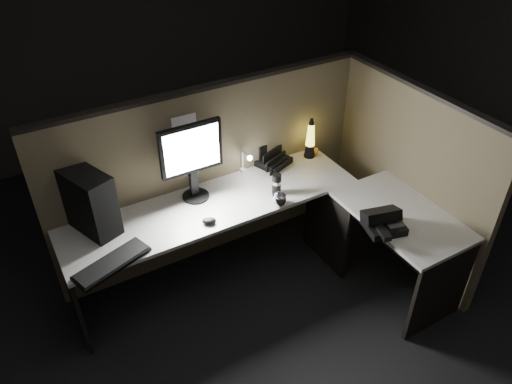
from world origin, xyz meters
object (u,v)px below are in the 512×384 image
monitor (192,155)px  lava_lamp (310,141)px  pc_tower (87,201)px  keyboard (112,263)px  desk_phone (383,222)px

monitor → lava_lamp: bearing=2.1°
monitor → pc_tower: bearing=178.1°
keyboard → lava_lamp: 1.93m
keyboard → lava_lamp: lava_lamp is taller
pc_tower → lava_lamp: pc_tower is taller
monitor → desk_phone: 1.44m
keyboard → desk_phone: size_ratio=1.66×
desk_phone → lava_lamp: bearing=98.4°
monitor → keyboard: (-0.78, -0.42, -0.36)m
desk_phone → pc_tower: bearing=163.9°
lava_lamp → monitor: bearing=-178.0°
monitor → desk_phone: monitor is taller
lava_lamp → desk_phone: bearing=-96.1°
keyboard → desk_phone: bearing=-37.5°
monitor → lava_lamp: (1.10, 0.04, -0.22)m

